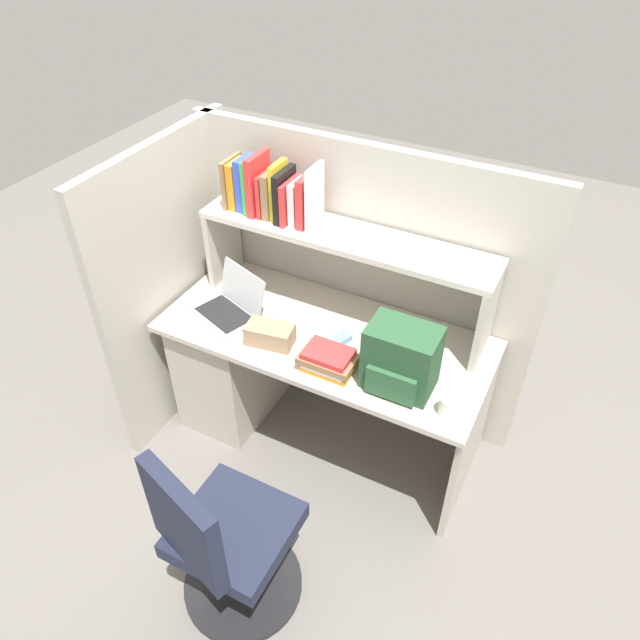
% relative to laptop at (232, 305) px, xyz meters
% --- Properties ---
extents(ground_plane, '(8.00, 8.00, 0.00)m').
position_rel_laptop_xyz_m(ground_plane, '(0.49, 0.07, -0.78)').
color(ground_plane, slate).
extents(desk, '(1.60, 0.70, 0.73)m').
position_rel_laptop_xyz_m(desk, '(0.10, 0.07, -0.38)').
color(desk, beige).
rests_on(desk, ground_plane).
extents(cubicle_partition_rear, '(1.84, 0.05, 1.55)m').
position_rel_laptop_xyz_m(cubicle_partition_rear, '(0.49, 0.45, -0.01)').
color(cubicle_partition_rear, '#B2ADA0').
rests_on(cubicle_partition_rear, ground_plane).
extents(cubicle_partition_left, '(0.05, 1.06, 1.55)m').
position_rel_laptop_xyz_m(cubicle_partition_left, '(-0.36, 0.02, -0.01)').
color(cubicle_partition_left, '#B2ADA0').
rests_on(cubicle_partition_left, ground_plane).
extents(overhead_hutch, '(1.44, 0.28, 0.45)m').
position_rel_laptop_xyz_m(overhead_hutch, '(0.49, 0.27, 0.30)').
color(overhead_hutch, '#BCB7AC').
rests_on(overhead_hutch, desk).
extents(reference_books_on_shelf, '(0.47, 0.19, 0.29)m').
position_rel_laptop_xyz_m(reference_books_on_shelf, '(0.10, 0.27, 0.52)').
color(reference_books_on_shelf, olive).
rests_on(reference_books_on_shelf, overhead_hutch).
extents(laptop, '(0.38, 0.35, 0.22)m').
position_rel_laptop_xyz_m(laptop, '(0.00, 0.00, 0.00)').
color(laptop, '#B7BABF').
rests_on(laptop, desk).
extents(backpack, '(0.30, 0.23, 0.31)m').
position_rel_laptop_xyz_m(backpack, '(0.93, -0.09, 0.10)').
color(backpack, '#264C2D').
rests_on(backpack, desk).
extents(computer_mouse, '(0.10, 0.12, 0.03)m').
position_rel_laptop_xyz_m(computer_mouse, '(0.58, 0.05, -0.03)').
color(computer_mouse, '#7299C6').
rests_on(computer_mouse, desk).
extents(paper_cup, '(0.08, 0.08, 0.09)m').
position_rel_laptop_xyz_m(paper_cup, '(1.17, -0.16, -0.00)').
color(paper_cup, white).
rests_on(paper_cup, desk).
extents(tissue_box, '(0.24, 0.15, 0.10)m').
position_rel_laptop_xyz_m(tissue_box, '(0.29, -0.11, -0.00)').
color(tissue_box, '#9E7F60').
rests_on(tissue_box, desk).
extents(desk_book_stack, '(0.25, 0.18, 0.10)m').
position_rel_laptop_xyz_m(desk_book_stack, '(0.61, -0.14, 0.00)').
color(desk_book_stack, orange).
rests_on(desk_book_stack, desk).
extents(office_chair, '(0.52, 0.54, 0.93)m').
position_rel_laptop_xyz_m(office_chair, '(0.55, -0.93, -0.39)').
color(office_chair, black).
rests_on(office_chair, ground_plane).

